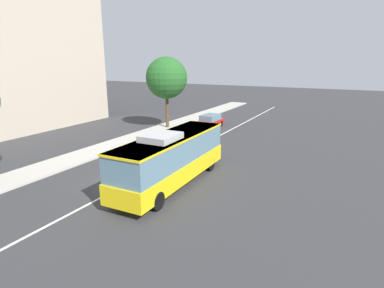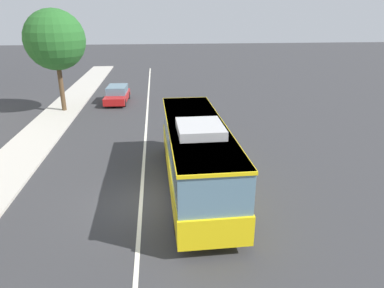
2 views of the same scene
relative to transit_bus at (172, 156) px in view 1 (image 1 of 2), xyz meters
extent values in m
plane|color=#333335|center=(-1.08, 2.49, -1.81)|extent=(160.00, 160.00, 0.00)
cube|color=#B2ADA3|center=(-1.08, 9.43, -1.74)|extent=(80.00, 2.89, 0.14)
cube|color=silver|center=(-1.08, 2.49, -1.80)|extent=(76.00, 0.16, 0.01)
cube|color=yellow|center=(0.02, 0.00, -0.83)|extent=(10.04, 2.67, 1.10)
cube|color=slate|center=(0.02, 0.00, 0.50)|extent=(9.84, 2.59, 1.58)
cube|color=yellow|center=(0.02, 0.00, 1.23)|extent=(9.94, 2.64, 0.12)
cube|color=#B2B2B2|center=(-1.18, -0.02, 1.47)|extent=(2.23, 1.84, 0.36)
cylinder|color=black|center=(3.41, 1.16, -1.31)|extent=(1.00, 0.32, 1.00)
cylinder|color=black|center=(3.44, -1.04, -1.31)|extent=(1.00, 0.32, 1.00)
cylinder|color=black|center=(-3.39, 1.04, -1.31)|extent=(1.00, 0.32, 1.00)
cylinder|color=black|center=(-3.36, -1.16, -1.31)|extent=(1.00, 0.32, 1.00)
cube|color=#B21919|center=(16.77, 5.19, -1.29)|extent=(4.57, 1.99, 0.60)
cube|color=slate|center=(17.02, 5.18, -0.67)|extent=(2.59, 1.76, 0.64)
cylinder|color=black|center=(15.24, 4.46, -1.49)|extent=(0.65, 0.25, 0.64)
cylinder|color=black|center=(15.31, 6.06, -1.49)|extent=(0.65, 0.25, 0.64)
cylinder|color=black|center=(18.24, 4.33, -1.49)|extent=(0.65, 0.25, 0.64)
cylinder|color=black|center=(18.30, 5.93, -1.49)|extent=(0.65, 0.25, 0.64)
cylinder|color=#4C3823|center=(14.12, 9.22, 0.16)|extent=(0.36, 0.36, 3.95)
sphere|color=#235B23|center=(14.12, 9.22, 3.85)|extent=(4.58, 4.58, 4.58)
cube|color=slate|center=(16.34, 28.80, 0.30)|extent=(0.37, 15.46, 1.50)
cube|color=slate|center=(16.34, 28.80, 3.70)|extent=(0.37, 15.46, 1.50)
cube|color=slate|center=(16.34, 28.80, 7.10)|extent=(0.37, 15.46, 1.50)
cube|color=slate|center=(16.34, 28.80, 10.50)|extent=(0.37, 15.46, 1.50)
camera|label=1|loc=(-15.61, -9.65, 5.66)|focal=29.26mm
camera|label=2|loc=(-13.96, 1.63, 5.76)|focal=32.01mm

